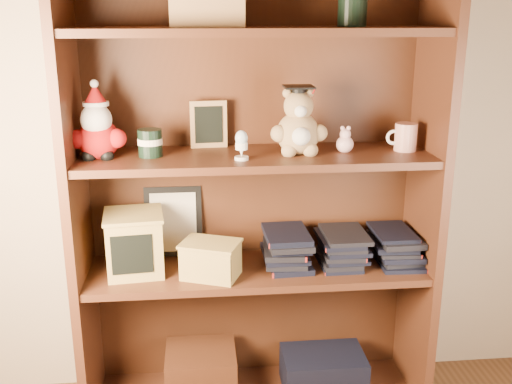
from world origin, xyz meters
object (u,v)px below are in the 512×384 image
Objects in this scene: bookcase at (254,199)px; treats_box at (135,242)px; teacher_mug at (405,137)px; grad_teddy_bear at (298,128)px.

treats_box is (-0.41, -0.05, -0.12)m from bookcase.
treats_box is at bearing -179.94° from teacher_mug.
grad_teddy_bear is 1.08× the size of treats_box.
grad_teddy_bear is at bearing -0.62° from treats_box.
grad_teddy_bear is 0.36m from teacher_mug.
treats_box is (-0.55, 0.01, -0.38)m from grad_teddy_bear.
grad_teddy_bear is at bearing -22.33° from bookcase.
bookcase is 0.43m from treats_box.
bookcase is at bearing 157.67° from grad_teddy_bear.
bookcase is 0.30m from grad_teddy_bear.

